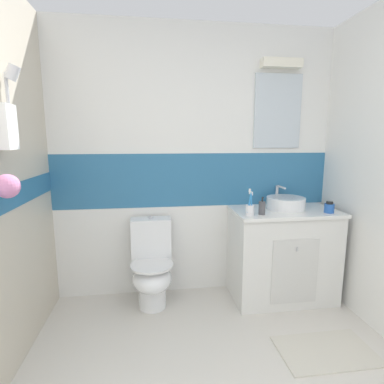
{
  "coord_description": "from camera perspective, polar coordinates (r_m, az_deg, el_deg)",
  "views": [
    {
      "loc": [
        -0.42,
        -0.4,
        1.48
      ],
      "look_at": [
        -0.1,
        1.86,
        1.08
      ],
      "focal_mm": 28.28,
      "sensor_mm": 36.0,
      "label": 1
    }
  ],
  "objects": [
    {
      "name": "hair_gel_jar",
      "position": [
        2.88,
        24.46,
        -2.7
      ],
      "size": [
        0.08,
        0.08,
        0.1
      ],
      "color": "#2659B2",
      "rests_on": "vanity_cabinet"
    },
    {
      "name": "ground_plane",
      "position": [
        2.23,
        5.92,
        -32.36
      ],
      "size": [
        3.2,
        3.48,
        0.04
      ],
      "primitive_type": "cube",
      "color": "beige"
    },
    {
      "name": "sink_basin",
      "position": [
        2.91,
        17.23,
        -1.9
      ],
      "size": [
        0.35,
        0.39,
        0.19
      ],
      "color": "white",
      "rests_on": "vanity_cabinet"
    },
    {
      "name": "toilet",
      "position": [
        2.79,
        -7.59,
        -13.76
      ],
      "size": [
        0.37,
        0.5,
        0.79
      ],
      "color": "white",
      "rests_on": "ground_plane"
    },
    {
      "name": "toothbrush_cup",
      "position": [
        2.58,
        10.88,
        -3.09
      ],
      "size": [
        0.07,
        0.07,
        0.23
      ],
      "color": "white",
      "rests_on": "vanity_cabinet"
    },
    {
      "name": "wall_back_tiled",
      "position": [
        2.89,
        0.64,
        5.5
      ],
      "size": [
        3.2,
        0.2,
        2.5
      ],
      "color": "white",
      "rests_on": "ground_plane"
    },
    {
      "name": "vanity_cabinet",
      "position": [
        3.0,
        16.59,
        -11.11
      ],
      "size": [
        0.94,
        0.55,
        0.85
      ],
      "color": "silver",
      "rests_on": "ground_plane"
    },
    {
      "name": "soap_dispenser",
      "position": [
        2.63,
        13.05,
        -2.92
      ],
      "size": [
        0.06,
        0.06,
        0.15
      ],
      "color": "#4C4C51",
      "rests_on": "vanity_cabinet"
    },
    {
      "name": "bath_mat",
      "position": [
        2.59,
        23.91,
        -25.71
      ],
      "size": [
        0.67,
        0.4,
        0.01
      ],
      "primitive_type": "cube",
      "color": "beige",
      "rests_on": "ground_plane"
    }
  ]
}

